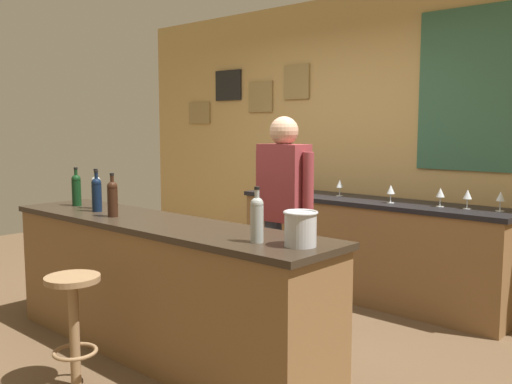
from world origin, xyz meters
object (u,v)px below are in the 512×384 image
Objects in this scene: wine_bottle_e at (257,218)px; coffee_mug at (272,185)px; wine_glass_d at (468,195)px; bartender at (284,210)px; ice_bucket at (300,228)px; wine_bottle_b at (96,191)px; wine_bottle_c at (97,193)px; wine_glass_b at (391,190)px; bar_stool at (74,312)px; wine_bottle_d at (113,197)px; wine_glass_e at (501,197)px; wine_glass_a at (340,184)px; wine_bottle_a at (76,189)px; wine_glass_c at (440,193)px.

wine_bottle_e is 2.45× the size of coffee_mug.
wine_glass_d is at bearing 81.91° from wine_bottle_e.
ice_bucket is (0.80, -0.84, 0.08)m from bartender.
wine_glass_d is at bearing 54.48° from bartender.
wine_bottle_c is (0.13, -0.08, 0.00)m from wine_bottle_b.
wine_glass_b is 1.24× the size of coffee_mug.
wine_bottle_d is at bearing 125.99° from bar_stool.
bartender is at bearing 33.79° from wine_bottle_b.
wine_bottle_d is 1.97× the size of wine_glass_e.
wine_bottle_c and wine_bottle_d have the same top height.
wine_bottle_d is 2.45× the size of coffee_mug.
bartender is 1.62m from bar_stool.
wine_glass_a is at bearing -179.11° from wine_glass_e.
bartender is 10.45× the size of wine_glass_e.
wine_bottle_e is at bearing -1.39° from wine_bottle_c.
wine_bottle_c reaches higher than wine_glass_b.
wine_bottle_d is (0.43, -0.14, 0.00)m from wine_bottle_b.
wine_bottle_c is at bearing -140.41° from bartender.
wine_bottle_c is 2.45× the size of coffee_mug.
wine_bottle_a is 1.97× the size of wine_glass_d.
bar_stool is at bearing -114.39° from wine_glass_d.
bartender is 10.45× the size of wine_glass_b.
bartender is 5.29× the size of wine_bottle_c.
wine_bottle_a is 0.39m from wine_bottle_c.
wine_glass_e is (1.45, 0.02, 0.00)m from wine_glass_a.
ice_bucket is (2.25, -0.02, -0.04)m from wine_bottle_a.
bar_stool is at bearing -41.46° from wine_bottle_c.
wine_bottle_d is at bearing -101.05° from wine_glass_a.
wine_bottle_c is 2.11m from coffee_mug.
wine_bottle_e is 1.63× the size of ice_bucket.
ice_bucket is at bearing -86.03° from wine_glass_c.
bar_stool is 2.75m from wine_glass_b.
wine_glass_a is at bearing 168.31° from wine_glass_b.
wine_bottle_b is 1.00× the size of wine_bottle_c.
wine_glass_b is 0.87m from wine_glass_e.
wine_glass_e is (2.55, 2.09, -0.05)m from wine_bottle_a.
wine_bottle_d is (-0.77, -0.94, 0.12)m from bartender.
wine_glass_b is (1.45, 1.92, -0.05)m from wine_bottle_b.
coffee_mug is at bearing 133.36° from bartender.
wine_bottle_c reaches higher than wine_glass_a.
wine_glass_d is at bearing -0.26° from coffee_mug.
wine_bottle_c is 2.40m from wine_glass_b.
wine_glass_d is (0.21, 0.03, 0.00)m from wine_glass_c.
wine_bottle_c is (0.38, -0.06, 0.00)m from wine_bottle_a.
coffee_mug is at bearing 82.04° from wine_bottle_a.
wine_bottle_c is 1.87m from ice_bucket.
bar_stool is 2.22× the size of wine_bottle_e.
bartender is 1.22m from wine_bottle_d.
wine_glass_e is at bearing 81.74° from ice_bucket.
wine_glass_c is at bearing -3.02° from wine_glass_a.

